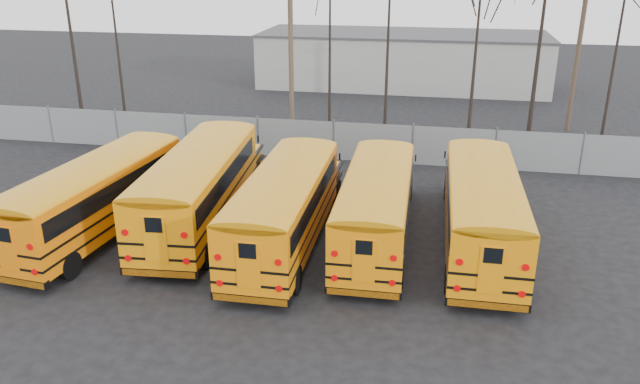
% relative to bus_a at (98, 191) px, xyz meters
% --- Properties ---
extents(ground, '(120.00, 120.00, 0.00)m').
position_rel_bus_a_xyz_m(ground, '(7.00, -1.36, -1.72)').
color(ground, black).
rests_on(ground, ground).
extents(fence, '(40.00, 0.04, 2.00)m').
position_rel_bus_a_xyz_m(fence, '(7.00, 10.64, -0.72)').
color(fence, gray).
rests_on(fence, ground).
extents(distant_building, '(22.00, 8.00, 4.00)m').
position_rel_bus_a_xyz_m(distant_building, '(9.00, 30.64, 0.28)').
color(distant_building, '#A8A8A3').
rests_on(distant_building, ground).
extents(bus_a, '(3.36, 10.63, 2.93)m').
position_rel_bus_a_xyz_m(bus_a, '(0.00, 0.00, 0.00)').
color(bus_a, black).
rests_on(bus_a, ground).
extents(bus_b, '(3.47, 11.22, 3.09)m').
position_rel_bus_a_xyz_m(bus_b, '(3.40, 1.57, 0.10)').
color(bus_b, black).
rests_on(bus_b, ground).
extents(bus_c, '(2.54, 10.52, 2.93)m').
position_rel_bus_a_xyz_m(bus_c, '(7.06, 0.40, 0.00)').
color(bus_c, black).
rests_on(bus_c, ground).
extents(bus_d, '(2.56, 10.13, 2.82)m').
position_rel_bus_a_xyz_m(bus_d, '(10.23, 1.24, -0.06)').
color(bus_d, black).
rests_on(bus_d, ground).
extents(bus_e, '(2.57, 10.59, 2.95)m').
position_rel_bus_a_xyz_m(bus_e, '(13.92, 1.46, 0.01)').
color(bus_e, black).
rests_on(bus_e, ground).
extents(utility_pole_left, '(1.61, 0.28, 9.02)m').
position_rel_bus_a_xyz_m(utility_pole_left, '(3.77, 14.97, 2.92)').
color(utility_pole_left, brown).
rests_on(utility_pole_left, ground).
extents(utility_pole_right, '(1.54, 0.31, 8.62)m').
position_rel_bus_a_xyz_m(utility_pole_right, '(19.75, 18.88, 2.71)').
color(utility_pole_right, '#4A392A').
rests_on(utility_pole_right, ground).
extents(tree_0, '(0.26, 0.26, 12.67)m').
position_rel_bus_a_xyz_m(tree_0, '(-10.41, 16.03, 4.62)').
color(tree_0, black).
rests_on(tree_0, ground).
extents(tree_1, '(0.26, 0.26, 10.53)m').
position_rel_bus_a_xyz_m(tree_1, '(-7.28, 15.80, 3.55)').
color(tree_1, black).
rests_on(tree_1, ground).
extents(tree_2, '(0.26, 0.26, 11.95)m').
position_rel_bus_a_xyz_m(tree_2, '(5.83, 15.86, 4.26)').
color(tree_2, black).
rests_on(tree_2, ground).
extents(tree_3, '(0.26, 0.26, 12.31)m').
position_rel_bus_a_xyz_m(tree_3, '(9.14, 15.57, 4.44)').
color(tree_3, black).
rests_on(tree_3, ground).
extents(tree_4, '(0.26, 0.26, 10.45)m').
position_rel_bus_a_xyz_m(tree_4, '(13.75, 12.68, 3.51)').
color(tree_4, black).
rests_on(tree_4, ground).
extents(tree_5, '(0.26, 0.26, 11.68)m').
position_rel_bus_a_xyz_m(tree_5, '(17.12, 15.48, 4.13)').
color(tree_5, black).
rests_on(tree_5, ground).
extents(tree_6, '(0.26, 0.26, 12.47)m').
position_rel_bus_a_xyz_m(tree_6, '(20.75, 14.74, 4.52)').
color(tree_6, black).
rests_on(tree_6, ground).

